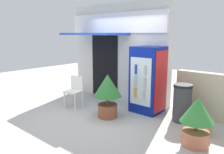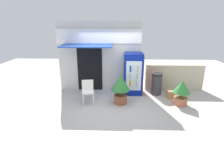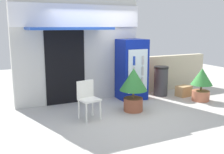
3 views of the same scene
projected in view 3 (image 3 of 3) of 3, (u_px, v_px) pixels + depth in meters
ground at (118, 114)px, 6.22m from camera, size 16.00×16.00×0.00m
storefront_building at (77, 47)px, 7.10m from camera, size 3.48×1.32×2.91m
drink_cooler at (132, 69)px, 7.39m from camera, size 0.76×0.72×1.70m
plastic_chair at (88, 97)px, 5.85m from camera, size 0.48×0.46×0.86m
potted_plant_near_shop at (133, 85)px, 6.34m from camera, size 0.68×0.68×1.06m
potted_plant_curbside at (201, 82)px, 7.25m from camera, size 0.59×0.59×0.92m
trash_bin at (161, 81)px, 7.82m from camera, size 0.43×0.43×0.88m
stone_boundary_wall at (172, 72)px, 8.68m from camera, size 2.48×0.23×1.11m
cardboard_box at (184, 91)px, 7.79m from camera, size 0.46×0.36×0.31m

